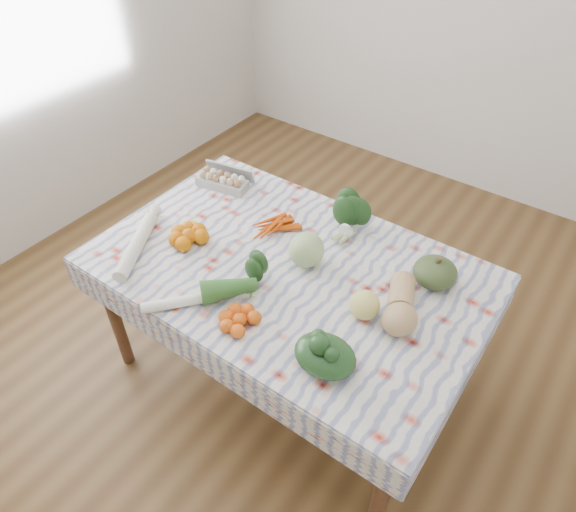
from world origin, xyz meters
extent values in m
plane|color=#54381C|center=(0.00, 0.00, 0.00)|extent=(4.50, 4.50, 0.00)
cube|color=brown|center=(0.00, 0.00, 0.73)|extent=(1.60, 1.00, 0.04)
cylinder|color=brown|center=(-0.74, -0.44, 0.35)|extent=(0.06, 0.06, 0.71)
cylinder|color=brown|center=(0.74, -0.44, 0.35)|extent=(0.06, 0.06, 0.71)
cylinder|color=brown|center=(-0.74, 0.44, 0.35)|extent=(0.06, 0.06, 0.71)
cylinder|color=brown|center=(0.74, 0.44, 0.35)|extent=(0.06, 0.06, 0.71)
cube|color=white|center=(0.00, 0.00, 0.76)|extent=(1.66, 1.06, 0.01)
cube|color=#A9A9A4|center=(-0.62, 0.29, 0.80)|extent=(0.28, 0.16, 0.07)
cube|color=#CA4408|center=(-0.17, 0.16, 0.78)|extent=(0.28, 0.27, 0.04)
ellipsoid|color=#1A3D17|center=(0.10, 0.36, 0.84)|extent=(0.18, 0.16, 0.15)
ellipsoid|color=#3D5027|center=(0.54, 0.27, 0.82)|extent=(0.21, 0.21, 0.12)
sphere|color=#A4C87B|center=(0.05, 0.06, 0.84)|extent=(0.19, 0.19, 0.15)
ellipsoid|color=tan|center=(0.51, 0.03, 0.83)|extent=(0.23, 0.31, 0.13)
cube|color=#D46604|center=(-0.45, -0.13, 0.80)|extent=(0.29, 0.29, 0.07)
ellipsoid|color=#1F441A|center=(-0.05, -0.17, 0.81)|extent=(0.18, 0.18, 0.09)
cube|color=#EA5A0F|center=(0.04, -0.37, 0.79)|extent=(0.21, 0.21, 0.06)
sphere|color=#EFE26F|center=(0.40, -0.06, 0.82)|extent=(0.14, 0.14, 0.12)
ellipsoid|color=#163416|center=(0.40, -0.34, 0.81)|extent=(0.27, 0.23, 0.10)
cylinder|color=silver|center=(-0.60, -0.31, 0.79)|extent=(0.26, 0.41, 0.06)
cylinder|color=white|center=(-0.16, -0.38, 0.79)|extent=(0.33, 0.37, 0.05)
camera|label=1|loc=(0.94, -1.31, 2.26)|focal=32.00mm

